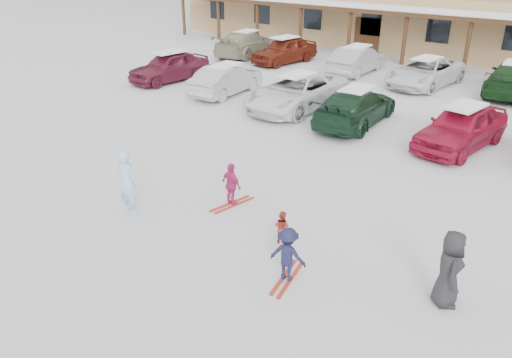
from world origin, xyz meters
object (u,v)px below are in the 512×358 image
Objects in this scene: parked_car_7 at (246,44)px; parked_car_4 at (461,127)px; parked_car_0 at (169,67)px; parked_car_8 at (284,50)px; parked_car_9 at (357,60)px; parked_car_2 at (297,92)px; parked_car_1 at (226,80)px; child_navy at (288,255)px; toddler_red at (282,227)px; bystander_dark at (449,269)px; child_magenta at (232,185)px; parked_car_10 at (425,72)px; adult_skier at (128,182)px; parked_car_3 at (355,107)px.

parked_car_4 is at bearing 146.07° from parked_car_7.
parked_car_0 is at bearing -172.67° from parked_car_4.
parked_car_9 is (4.71, 0.18, -0.02)m from parked_car_8.
parked_car_1 is at bearing -176.18° from parked_car_2.
child_navy is at bearing 130.19° from parked_car_1.
toddler_red is at bearing 109.71° from parked_car_9.
bystander_dark is 0.37× the size of parked_car_4.
child_magenta is 18.38m from parked_car_8.
parked_car_9 is at bearing 3.59° from bystander_dark.
bystander_dark reaches higher than child_navy.
toddler_red is 0.68× the size of child_magenta.
parked_car_8 is at bearing 78.66° from parked_car_0.
adult_skier is at bearing -87.93° from parked_car_10.
parked_car_7 is (-10.26, 18.29, -0.15)m from adult_skier.
toddler_red is at bearing 130.88° from parked_car_1.
bystander_dark is at bearing -38.01° from parked_car_8.
adult_skier reaches higher than parked_car_4.
parked_car_0 is at bearing -26.23° from child_magenta.
parked_car_4 is (3.71, 8.20, 0.14)m from child_magenta.
parked_car_8 is at bearing -45.71° from parked_car_3.
parked_car_9 is (-7.39, 18.11, 0.12)m from child_navy.
adult_skier reaches higher than toddler_red.
parked_car_0 is 0.84× the size of parked_car_7.
parked_car_10 is at bearing -6.86° from bystander_dark.
child_navy is 0.28× the size of parked_car_8.
parked_car_9 is (-4.30, 16.20, 0.12)m from child_magenta.
parked_car_8 is at bearing 157.81° from parked_car_4.
parked_car_9 is at bearing -72.94° from toddler_red.
parked_car_9 is (-2.41, 18.18, -0.17)m from adult_skier.
parked_car_0 is 0.99× the size of parked_car_9.
parked_car_1 is 10.11m from parked_car_10.
adult_skier is 14.32m from parked_car_0.
toddler_red is 0.20× the size of parked_car_1.
parked_car_3 reaches higher than child_magenta.
child_navy is 0.25× the size of parked_car_3.
bystander_dark is 19.81m from parked_car_0.
parked_car_7 is at bearing -63.03° from parked_car_1.
parked_car_10 is at bearing -94.78° from parked_car_3.
bystander_dark is 0.37× the size of parked_car_0.
child_magenta is at bearing -22.81° from toddler_red.
bystander_dark is 0.37× the size of parked_car_8.
parked_car_4 is (4.14, -0.10, 0.05)m from parked_car_3.
adult_skier reaches higher than parked_car_8.
parked_car_4 is 11.32m from parked_car_9.
parked_car_0 reaches higher than parked_car_1.
child_navy is 0.23× the size of parked_car_2.
parked_car_4 is 0.84× the size of parked_car_7.
parked_car_3 is (-6.50, 8.97, -0.11)m from bystander_dark.
parked_car_0 is 13.13m from parked_car_10.
child_magenta is 9.00m from parked_car_4.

